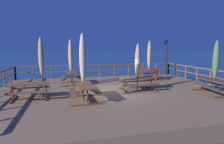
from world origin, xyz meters
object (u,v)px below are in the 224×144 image
at_px(picnic_table_front_right, 85,89).
at_px(patio_umbrella_tall_back_right, 138,61).
at_px(patio_umbrella_short_back, 149,55).
at_px(picnic_table_back_left, 138,81).
at_px(patio_umbrella_short_mid, 71,56).
at_px(patio_umbrella_tall_mid_right, 41,57).
at_px(picnic_table_mid_left, 72,76).
at_px(patio_umbrella_tall_back_left, 216,60).
at_px(picnic_table_mid_centre, 214,83).
at_px(picnic_table_front_left, 29,88).
at_px(patio_umbrella_short_front, 83,58).
at_px(lamp_post_hooked, 166,52).
at_px(picnic_table_back_right, 149,73).

height_order(picnic_table_front_right, patio_umbrella_tall_back_right, patio_umbrella_tall_back_right).
bearing_deg(patio_umbrella_short_back, picnic_table_back_left, -124.90).
bearing_deg(picnic_table_front_right, picnic_table_back_left, 23.26).
relative_size(patio_umbrella_short_mid, patio_umbrella_tall_mid_right, 0.98).
xyz_separation_m(picnic_table_mid_left, patio_umbrella_short_back, (5.92, 0.40, 1.38)).
relative_size(picnic_table_front_right, patio_umbrella_tall_back_left, 0.68).
relative_size(picnic_table_mid_left, picnic_table_mid_centre, 0.74).
bearing_deg(picnic_table_front_left, patio_umbrella_short_front, -21.58).
relative_size(picnic_table_front_right, picnic_table_mid_left, 1.21).
xyz_separation_m(picnic_table_mid_centre, patio_umbrella_short_back, (-1.56, 4.86, 1.37)).
distance_m(patio_umbrella_tall_back_left, patio_umbrella_tall_mid_right, 9.79).
distance_m(patio_umbrella_tall_back_right, lamp_post_hooked, 6.73).
xyz_separation_m(patio_umbrella_short_mid, patio_umbrella_tall_back_right, (3.71, -2.82, -0.21)).
height_order(patio_umbrella_tall_back_right, patio_umbrella_tall_mid_right, patio_umbrella_tall_mid_right).
bearing_deg(picnic_table_back_left, patio_umbrella_short_front, -156.58).
xyz_separation_m(picnic_table_front_left, patio_umbrella_tall_back_right, (5.79, 0.37, 1.18)).
distance_m(picnic_table_back_right, patio_umbrella_short_mid, 6.14).
xyz_separation_m(picnic_table_back_left, patio_umbrella_tall_mid_right, (-5.49, 1.50, 1.41)).
bearing_deg(patio_umbrella_tall_back_right, patio_umbrella_short_front, -157.08).
xyz_separation_m(picnic_table_mid_centre, picnic_table_back_left, (-3.74, 1.74, 0.00)).
distance_m(picnic_table_mid_centre, patio_umbrella_tall_back_left, 1.28).
bearing_deg(picnic_table_front_left, picnic_table_mid_left, 56.12).
bearing_deg(patio_umbrella_short_mid, picnic_table_mid_centre, -30.92).
height_order(patio_umbrella_short_front, patio_umbrella_short_back, patio_umbrella_short_front).
relative_size(patio_umbrella_short_front, patio_umbrella_tall_mid_right, 1.02).
bearing_deg(lamp_post_hooked, patio_umbrella_short_back, -145.38).
xyz_separation_m(picnic_table_mid_centre, patio_umbrella_tall_mid_right, (-9.23, 3.24, 1.41)).
bearing_deg(picnic_table_back_right, patio_umbrella_short_back, 171.61).
bearing_deg(patio_umbrella_tall_back_left, patio_umbrella_tall_mid_right, 160.67).
xyz_separation_m(picnic_table_back_left, patio_umbrella_short_back, (2.17, 3.11, 1.37)).
bearing_deg(patio_umbrella_short_mid, patio_umbrella_tall_mid_right, -143.73).
relative_size(picnic_table_front_left, patio_umbrella_tall_mid_right, 0.62).
relative_size(picnic_table_mid_centre, patio_umbrella_short_mid, 0.72).
bearing_deg(patio_umbrella_short_back, patio_umbrella_short_mid, -176.54).
height_order(picnic_table_back_right, picnic_table_mid_left, same).
distance_m(patio_umbrella_short_back, lamp_post_hooked, 2.95).
xyz_separation_m(picnic_table_back_right, patio_umbrella_tall_mid_right, (-7.68, -1.61, 1.43)).
bearing_deg(picnic_table_mid_centre, picnic_table_back_left, 154.98).
relative_size(picnic_table_back_right, picnic_table_mid_centre, 0.79).
height_order(patio_umbrella_short_back, lamp_post_hooked, lamp_post_hooked).
xyz_separation_m(patio_umbrella_tall_back_right, patio_umbrella_tall_mid_right, (-5.43, 1.56, 0.24)).
height_order(picnic_table_back_right, picnic_table_back_left, same).
bearing_deg(patio_umbrella_short_mid, patio_umbrella_short_back, 3.46).
relative_size(picnic_table_front_left, patio_umbrella_short_back, 0.64).
xyz_separation_m(patio_umbrella_short_front, patio_umbrella_short_mid, (-0.45, 4.19, -0.07)).
xyz_separation_m(picnic_table_mid_left, patio_umbrella_tall_back_left, (7.49, -4.46, 1.30)).
relative_size(patio_umbrella_short_back, patio_umbrella_tall_mid_right, 0.98).
xyz_separation_m(picnic_table_mid_centre, patio_umbrella_short_mid, (-7.51, 4.50, 1.38)).
distance_m(picnic_table_front_right, patio_umbrella_short_back, 7.19).
bearing_deg(patio_umbrella_short_back, picnic_table_front_left, -156.15).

